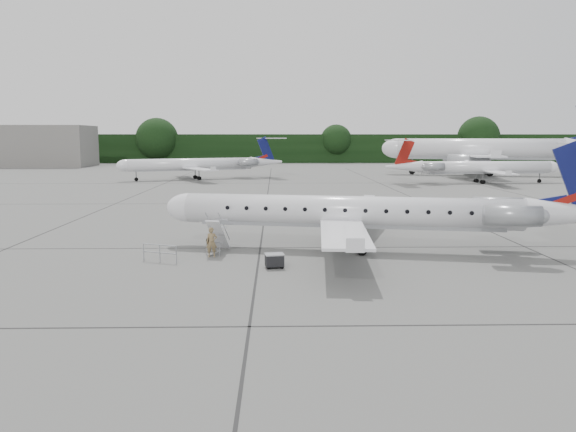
{
  "coord_description": "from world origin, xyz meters",
  "views": [
    {
      "loc": [
        -4.29,
        -30.03,
        7.06
      ],
      "look_at": [
        -3.53,
        3.98,
        2.3
      ],
      "focal_mm": 35.0,
      "sensor_mm": 36.0,
      "label": 1
    }
  ],
  "objects": [
    {
      "name": "baggage_cart",
      "position": [
        -4.36,
        -0.04,
        0.42
      ],
      "size": [
        1.09,
        0.93,
        0.85
      ],
      "primitive_type": null,
      "rotation": [
        0.0,
        0.0,
        0.16
      ],
      "color": "black",
      "rests_on": "ground"
    },
    {
      "name": "terminal_building",
      "position": [
        -70.0,
        110.0,
        5.0
      ],
      "size": [
        40.0,
        14.0,
        10.0
      ],
      "primitive_type": "cube",
      "color": "slate",
      "rests_on": "ground"
    },
    {
      "name": "main_regional_jet",
      "position": [
        0.27,
        4.73,
        3.44
      ],
      "size": [
        30.06,
        24.17,
        6.87
      ],
      "primitive_type": null,
      "rotation": [
        0.0,
        0.0,
        -0.2
      ],
      "color": "white",
      "rests_on": "ground"
    },
    {
      "name": "safety_railing",
      "position": [
        -10.92,
        1.54,
        0.5
      ],
      "size": [
        2.06,
        0.92,
        1.0
      ],
      "primitive_type": null,
      "rotation": [
        0.0,
        0.0,
        -0.39
      ],
      "color": "#94979C",
      "rests_on": "ground"
    },
    {
      "name": "ground",
      "position": [
        0.0,
        0.0,
        0.0
      ],
      "size": [
        320.0,
        320.0,
        0.0
      ],
      "primitive_type": "plane",
      "color": "slate",
      "rests_on": "ground"
    },
    {
      "name": "bg_narrowbody",
      "position": [
        33.94,
        75.45,
        6.87
      ],
      "size": [
        43.8,
        35.97,
        13.75
      ],
      "primitive_type": null,
      "rotation": [
        0.0,
        0.0,
        -0.24
      ],
      "color": "white",
      "rests_on": "ground"
    },
    {
      "name": "treeline",
      "position": [
        0.0,
        130.0,
        4.0
      ],
      "size": [
        260.0,
        4.0,
        8.0
      ],
      "primitive_type": "cube",
      "color": "black",
      "rests_on": "ground"
    },
    {
      "name": "passenger",
      "position": [
        -8.11,
        2.87,
        0.89
      ],
      "size": [
        0.67,
        0.46,
        1.79
      ],
      "primitive_type": "imported",
      "rotation": [
        0.0,
        0.0,
        0.06
      ],
      "color": "olive",
      "rests_on": "ground"
    },
    {
      "name": "airstair",
      "position": [
        -7.85,
        4.15,
        1.08
      ],
      "size": [
        1.28,
        2.43,
        2.15
      ],
      "primitive_type": null,
      "rotation": [
        0.0,
        0.0,
        -0.2
      ],
      "color": "white",
      "rests_on": "ground"
    },
    {
      "name": "bg_regional_left",
      "position": [
        -18.59,
        65.45,
        3.58
      ],
      "size": [
        32.69,
        28.51,
        7.16
      ],
      "primitive_type": null,
      "rotation": [
        0.0,
        0.0,
        0.39
      ],
      "color": "white",
      "rests_on": "ground"
    },
    {
      "name": "bg_regional_right",
      "position": [
        28.5,
        56.74,
        3.43
      ],
      "size": [
        27.21,
        20.31,
        6.87
      ],
      "primitive_type": null,
      "rotation": [
        0.0,
        0.0,
        3.2
      ],
      "color": "white",
      "rests_on": "ground"
    }
  ]
}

